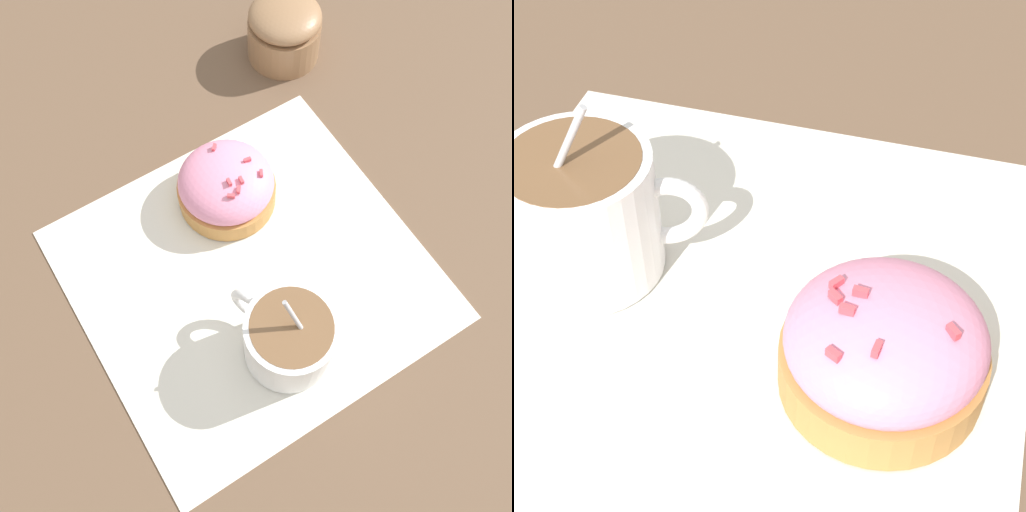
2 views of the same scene
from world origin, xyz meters
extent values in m
plane|color=brown|center=(0.00, 0.00, 0.00)|extent=(3.00, 3.00, 0.00)
cube|color=white|center=(0.00, 0.00, 0.00)|extent=(0.35, 0.36, 0.00)
cylinder|color=white|center=(-0.08, 0.00, 0.04)|extent=(0.08, 0.08, 0.07)
cylinder|color=brown|center=(-0.08, 0.00, 0.07)|extent=(0.07, 0.07, 0.01)
torus|color=white|center=(-0.04, 0.02, 0.04)|extent=(0.04, 0.03, 0.04)
ellipsoid|color=silver|center=(-0.07, 0.01, 0.01)|extent=(0.03, 0.03, 0.01)
cylinder|color=silver|center=(-0.09, -0.01, 0.06)|extent=(0.05, 0.03, 0.10)
cylinder|color=#C18442|center=(0.09, -0.01, 0.02)|extent=(0.10, 0.10, 0.02)
ellipsoid|color=pink|center=(0.09, -0.01, 0.04)|extent=(0.10, 0.10, 0.04)
cube|color=#EA4C56|center=(0.06, -0.02, 0.06)|extent=(0.01, 0.01, 0.00)
cube|color=#EA4C56|center=(0.06, -0.01, 0.06)|extent=(0.01, 0.01, 0.00)
cube|color=#EA4C56|center=(0.09, -0.04, 0.06)|extent=(0.00, 0.01, 0.00)
cube|color=#EA4C56|center=(0.11, -0.01, 0.06)|extent=(0.01, 0.01, 0.00)
cube|color=#EA4C56|center=(0.07, -0.01, 0.06)|extent=(0.01, 0.00, 0.00)
cube|color=#EA4C56|center=(0.07, -0.02, 0.06)|extent=(0.01, 0.00, 0.00)
cube|color=#EA4C56|center=(0.07, -0.04, 0.05)|extent=(0.01, 0.01, 0.00)
camera|label=1|loc=(-0.20, 0.09, 0.54)|focal=42.00mm
camera|label=2|loc=(0.13, -0.26, 0.34)|focal=60.00mm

